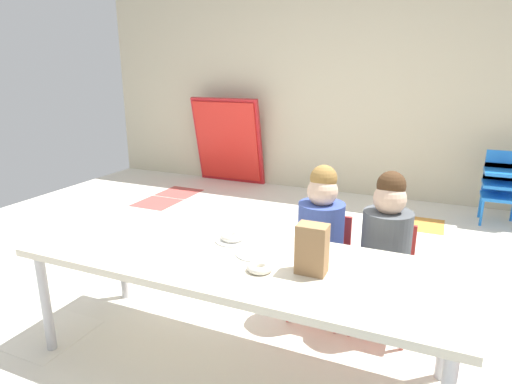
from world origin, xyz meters
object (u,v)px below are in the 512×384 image
(kid_chair_blue_stack, at_px, (501,182))
(paper_bag_brown, at_px, (312,249))
(folded_activity_table, at_px, (228,141))
(donut_powdered_loose, at_px, (260,267))
(seated_child_near_camera, at_px, (321,229))
(craft_table, at_px, (235,266))
(paper_plate_center_table, at_px, (255,254))
(paper_plate_near_edge, at_px, (233,240))
(seated_child_middle_seat, at_px, (386,239))
(donut_powdered_on_plate, at_px, (233,236))

(kid_chair_blue_stack, relative_size, paper_bag_brown, 3.09)
(folded_activity_table, relative_size, donut_powdered_loose, 9.59)
(kid_chair_blue_stack, bearing_deg, seated_child_near_camera, -116.10)
(craft_table, distance_m, paper_bag_brown, 0.41)
(paper_plate_center_table, height_order, donut_powdered_loose, donut_powdered_loose)
(paper_plate_near_edge, height_order, donut_powdered_loose, donut_powdered_loose)
(seated_child_near_camera, distance_m, donut_powdered_loose, 0.68)
(seated_child_middle_seat, bearing_deg, craft_table, -136.51)
(craft_table, bearing_deg, kid_chair_blue_stack, 64.38)
(seated_child_middle_seat, relative_size, paper_bag_brown, 4.17)
(craft_table, relative_size, paper_bag_brown, 9.31)
(folded_activity_table, bearing_deg, paper_plate_near_edge, -62.23)
(seated_child_near_camera, bearing_deg, craft_table, -113.71)
(donut_powdered_loose, bearing_deg, craft_table, 152.09)
(kid_chair_blue_stack, distance_m, paper_plate_near_edge, 3.07)
(folded_activity_table, height_order, donut_powdered_loose, folded_activity_table)
(seated_child_near_camera, relative_size, kid_chair_blue_stack, 1.35)
(kid_chair_blue_stack, bearing_deg, donut_powdered_on_plate, -118.60)
(paper_plate_near_edge, bearing_deg, craft_table, -60.40)
(seated_child_near_camera, height_order, folded_activity_table, folded_activity_table)
(paper_bag_brown, relative_size, paper_plate_near_edge, 1.22)
(folded_activity_table, bearing_deg, kid_chair_blue_stack, -5.41)
(seated_child_near_camera, height_order, paper_plate_center_table, seated_child_near_camera)
(seated_child_middle_seat, xyz_separation_m, donut_powdered_on_plate, (-0.71, -0.41, 0.05))
(seated_child_near_camera, height_order, paper_plate_near_edge, seated_child_near_camera)
(seated_child_near_camera, relative_size, paper_plate_center_table, 5.10)
(seated_child_near_camera, height_order, donut_powdered_loose, seated_child_near_camera)
(kid_chair_blue_stack, distance_m, donut_powdered_loose, 3.19)
(paper_plate_center_table, relative_size, donut_powdered_loose, 1.59)
(kid_chair_blue_stack, xyz_separation_m, paper_plate_center_table, (-1.30, -2.80, 0.19))
(seated_child_near_camera, distance_m, paper_plate_near_edge, 0.54)
(paper_bag_brown, relative_size, paper_plate_center_table, 1.22)
(seated_child_near_camera, xyz_separation_m, folded_activity_table, (-1.92, 2.57, -0.02))
(seated_child_middle_seat, xyz_separation_m, kid_chair_blue_stack, (0.76, 2.28, -0.16))
(kid_chair_blue_stack, height_order, paper_plate_center_table, kid_chair_blue_stack)
(seated_child_near_camera, distance_m, paper_plate_center_table, 0.55)
(paper_plate_center_table, bearing_deg, donut_powdered_on_plate, 147.79)
(paper_bag_brown, bearing_deg, paper_plate_near_edge, 159.03)
(paper_bag_brown, bearing_deg, craft_table, 178.20)
(craft_table, xyz_separation_m, seated_child_near_camera, (0.26, 0.58, 0.02))
(craft_table, xyz_separation_m, donut_powdered_loose, (0.16, -0.09, 0.06))
(kid_chair_blue_stack, height_order, folded_activity_table, folded_activity_table)
(craft_table, bearing_deg, seated_child_near_camera, 66.29)
(paper_plate_near_edge, height_order, donut_powdered_on_plate, donut_powdered_on_plate)
(craft_table, xyz_separation_m, folded_activity_table, (-1.67, 3.15, 0.00))
(paper_plate_center_table, bearing_deg, craft_table, -139.98)
(craft_table, distance_m, seated_child_near_camera, 0.64)
(craft_table, xyz_separation_m, kid_chair_blue_stack, (1.37, 2.86, -0.14))
(craft_table, xyz_separation_m, paper_plate_center_table, (0.07, 0.06, 0.05))
(craft_table, xyz_separation_m, paper_bag_brown, (0.37, -0.01, 0.16))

